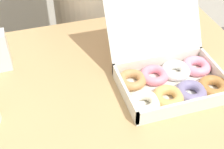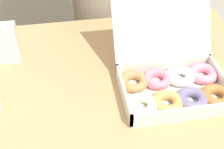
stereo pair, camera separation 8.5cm
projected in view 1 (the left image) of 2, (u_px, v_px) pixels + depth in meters
The scene contains 1 object.
donut_box at pixel (170, 75), 0.91m from camera, with size 0.34×0.33×0.23m.
Camera 1 is at (-0.14, -0.63, 1.37)m, focal length 50.00 mm.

